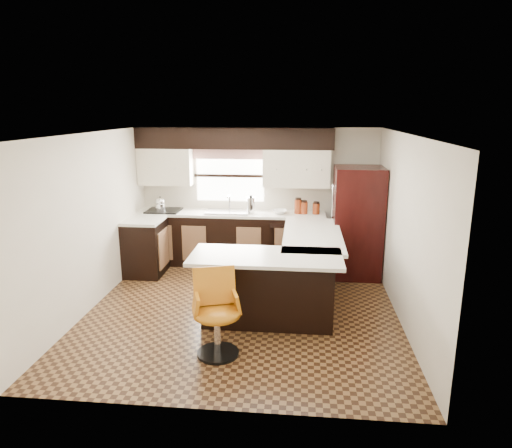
# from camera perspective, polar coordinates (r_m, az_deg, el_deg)

# --- Properties ---
(floor) EXTENTS (4.40, 4.40, 0.00)m
(floor) POSITION_cam_1_polar(r_m,az_deg,el_deg) (6.46, -1.66, -10.59)
(floor) COLOR #49301A
(floor) RESTS_ON ground
(ceiling) EXTENTS (4.40, 4.40, 0.00)m
(ceiling) POSITION_cam_1_polar(r_m,az_deg,el_deg) (5.87, -1.84, 11.20)
(ceiling) COLOR silver
(ceiling) RESTS_ON wall_back
(wall_back) EXTENTS (4.40, 0.00, 4.40)m
(wall_back) POSITION_cam_1_polar(r_m,az_deg,el_deg) (8.19, 0.25, 3.60)
(wall_back) COLOR beige
(wall_back) RESTS_ON floor
(wall_front) EXTENTS (4.40, 0.00, 4.40)m
(wall_front) POSITION_cam_1_polar(r_m,az_deg,el_deg) (3.99, -5.89, -8.08)
(wall_front) COLOR beige
(wall_front) RESTS_ON floor
(wall_left) EXTENTS (0.00, 4.40, 4.40)m
(wall_left) POSITION_cam_1_polar(r_m,az_deg,el_deg) (6.66, -19.98, 0.25)
(wall_left) COLOR beige
(wall_left) RESTS_ON floor
(wall_right) EXTENTS (0.00, 4.40, 4.40)m
(wall_right) POSITION_cam_1_polar(r_m,az_deg,el_deg) (6.15, 18.05, -0.70)
(wall_right) COLOR beige
(wall_right) RESTS_ON floor
(base_cab_back) EXTENTS (3.30, 0.60, 0.90)m
(base_cab_back) POSITION_cam_1_polar(r_m,az_deg,el_deg) (8.13, -3.12, -1.94)
(base_cab_back) COLOR black
(base_cab_back) RESTS_ON floor
(base_cab_left) EXTENTS (0.60, 0.70, 0.90)m
(base_cab_left) POSITION_cam_1_polar(r_m,az_deg,el_deg) (7.85, -13.65, -2.93)
(base_cab_left) COLOR black
(base_cab_left) RESTS_ON floor
(counter_back) EXTENTS (3.30, 0.60, 0.04)m
(counter_back) POSITION_cam_1_polar(r_m,az_deg,el_deg) (8.01, -3.16, 1.31)
(counter_back) COLOR silver
(counter_back) RESTS_ON base_cab_back
(counter_left) EXTENTS (0.60, 0.70, 0.04)m
(counter_left) POSITION_cam_1_polar(r_m,az_deg,el_deg) (7.72, -13.86, 0.43)
(counter_left) COLOR silver
(counter_left) RESTS_ON base_cab_left
(soffit) EXTENTS (3.40, 0.35, 0.36)m
(soffit) POSITION_cam_1_polar(r_m,az_deg,el_deg) (7.94, -2.79, 10.67)
(soffit) COLOR black
(soffit) RESTS_ON wall_back
(upper_cab_left) EXTENTS (0.94, 0.35, 0.64)m
(upper_cab_left) POSITION_cam_1_polar(r_m,az_deg,el_deg) (8.25, -11.22, 7.07)
(upper_cab_left) COLOR beige
(upper_cab_left) RESTS_ON wall_back
(upper_cab_right) EXTENTS (1.14, 0.35, 0.64)m
(upper_cab_right) POSITION_cam_1_polar(r_m,az_deg,el_deg) (7.90, 5.09, 6.97)
(upper_cab_right) COLOR beige
(upper_cab_right) RESTS_ON wall_back
(window_pane) EXTENTS (1.20, 0.02, 0.90)m
(window_pane) POSITION_cam_1_polar(r_m,az_deg,el_deg) (8.17, -3.27, 6.05)
(window_pane) COLOR white
(window_pane) RESTS_ON wall_back
(valance) EXTENTS (1.30, 0.06, 0.18)m
(valance) POSITION_cam_1_polar(r_m,az_deg,el_deg) (8.09, -3.35, 8.74)
(valance) COLOR #D19B93
(valance) RESTS_ON wall_back
(sink) EXTENTS (0.75, 0.45, 0.03)m
(sink) POSITION_cam_1_polar(r_m,az_deg,el_deg) (7.99, -3.54, 1.55)
(sink) COLOR #B2B2B7
(sink) RESTS_ON counter_back
(dishwasher) EXTENTS (0.58, 0.03, 0.78)m
(dishwasher) POSITION_cam_1_polar(r_m,az_deg,el_deg) (7.77, 3.88, -2.87)
(dishwasher) COLOR black
(dishwasher) RESTS_ON floor
(cooktop) EXTENTS (0.58, 0.50, 0.02)m
(cooktop) POSITION_cam_1_polar(r_m,az_deg,el_deg) (8.25, -11.45, 1.68)
(cooktop) COLOR black
(cooktop) RESTS_ON counter_back
(peninsula_long) EXTENTS (0.60, 1.95, 0.90)m
(peninsula_long) POSITION_cam_1_polar(r_m,az_deg,el_deg) (6.82, 6.54, -5.21)
(peninsula_long) COLOR black
(peninsula_long) RESTS_ON floor
(peninsula_return) EXTENTS (1.65, 0.60, 0.90)m
(peninsula_return) POSITION_cam_1_polar(r_m,az_deg,el_deg) (5.92, 1.50, -8.20)
(peninsula_return) COLOR black
(peninsula_return) RESTS_ON floor
(counter_pen_long) EXTENTS (0.84, 1.95, 0.04)m
(counter_pen_long) POSITION_cam_1_polar(r_m,az_deg,el_deg) (6.68, 7.08, -1.40)
(counter_pen_long) COLOR silver
(counter_pen_long) RESTS_ON peninsula_long
(counter_pen_return) EXTENTS (1.89, 0.84, 0.04)m
(counter_pen_return) POSITION_cam_1_polar(r_m,az_deg,el_deg) (5.68, 1.26, -4.13)
(counter_pen_return) COLOR silver
(counter_pen_return) RESTS_ON peninsula_return
(refrigerator) EXTENTS (0.78, 0.75, 1.81)m
(refrigerator) POSITION_cam_1_polar(r_m,az_deg,el_deg) (7.62, 12.52, 0.19)
(refrigerator) COLOR black
(refrigerator) RESTS_ON floor
(bar_chair) EXTENTS (0.66, 0.66, 0.98)m
(bar_chair) POSITION_cam_1_polar(r_m,az_deg,el_deg) (5.18, -4.88, -11.24)
(bar_chair) COLOR #B76810
(bar_chair) RESTS_ON floor
(kettle) EXTENTS (0.18, 0.18, 0.24)m
(kettle) POSITION_cam_1_polar(r_m,az_deg,el_deg) (8.24, -11.87, 2.58)
(kettle) COLOR silver
(kettle) RESTS_ON cooktop
(percolator) EXTENTS (0.15, 0.15, 0.28)m
(percolator) POSITION_cam_1_polar(r_m,az_deg,el_deg) (7.93, -0.64, 2.39)
(percolator) COLOR silver
(percolator) RESTS_ON counter_back
(mixing_bowl) EXTENTS (0.30, 0.30, 0.06)m
(mixing_bowl) POSITION_cam_1_polar(r_m,az_deg,el_deg) (7.91, 2.97, 1.55)
(mixing_bowl) COLOR white
(mixing_bowl) RESTS_ON counter_back
(canister_large) EXTENTS (0.12, 0.12, 0.25)m
(canister_large) POSITION_cam_1_polar(r_m,az_deg,el_deg) (7.90, 5.26, 2.18)
(canister_large) COLOR maroon
(canister_large) RESTS_ON counter_back
(canister_med) EXTENTS (0.13, 0.13, 0.20)m
(canister_med) POSITION_cam_1_polar(r_m,az_deg,el_deg) (7.91, 6.01, 2.01)
(canister_med) COLOR maroon
(canister_med) RESTS_ON counter_back
(canister_small) EXTENTS (0.12, 0.12, 0.19)m
(canister_small) POSITION_cam_1_polar(r_m,az_deg,el_deg) (7.91, 7.53, 1.90)
(canister_small) COLOR maroon
(canister_small) RESTS_ON counter_back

